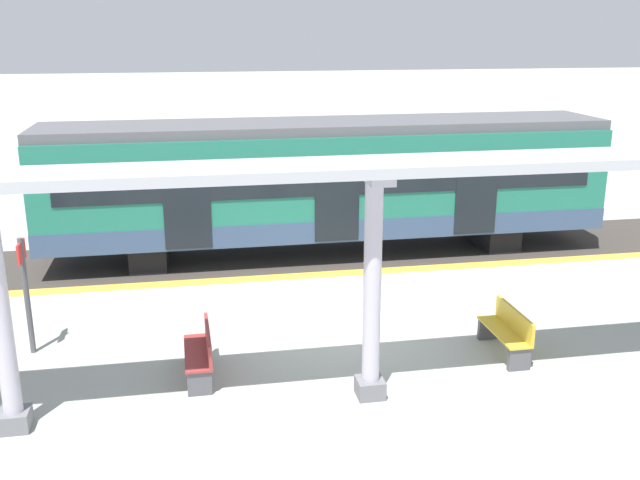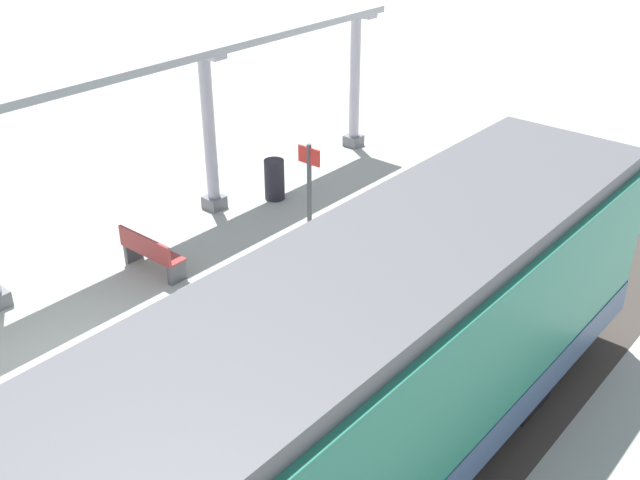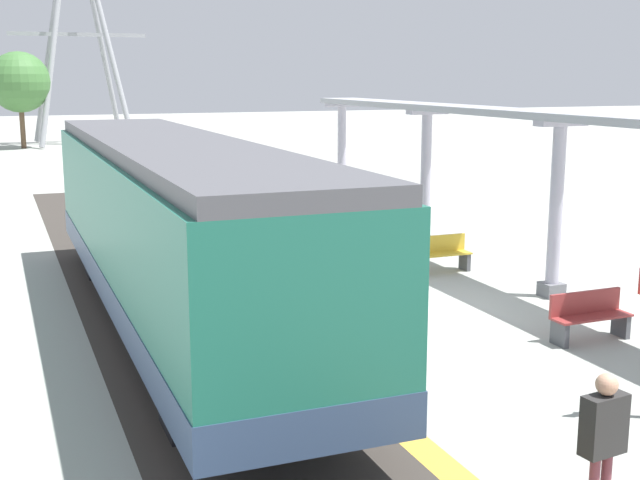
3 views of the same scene
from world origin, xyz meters
name	(u,v)px [view 2 (image 2 of 3)]	position (x,y,z in m)	size (l,w,h in m)	color
ground_plane	(82,373)	(0.00, 0.00, 0.00)	(176.00, 176.00, 0.00)	#9DA097
tactile_edge_strip	(213,465)	(-3.13, 0.00, 0.00)	(0.43, 28.18, 0.01)	gold
train_near_carriage	(268,458)	(-4.94, 0.70, 1.83)	(2.65, 14.43, 3.48)	#1E6955
canopy_pillar_nearest	(355,80)	(2.89, -10.84, 1.88)	(1.10, 0.44, 3.70)	slate
canopy_pillar_second	(209,132)	(2.89, -5.57, 1.88)	(1.10, 0.44, 3.70)	slate
bench_mid_platform	(150,253)	(1.68, -2.77, 0.44)	(1.51, 0.46, 0.86)	maroon
trash_bin	(274,179)	(2.18, -6.87, 0.49)	(0.48, 0.48, 0.99)	#24222B
platform_info_sign	(309,184)	(0.16, -5.82, 1.33)	(0.56, 0.10, 2.20)	#4C4C51
passenger_waiting_near_edge	(465,197)	(-2.36, -7.87, 1.06)	(0.51, 0.28, 1.69)	brown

